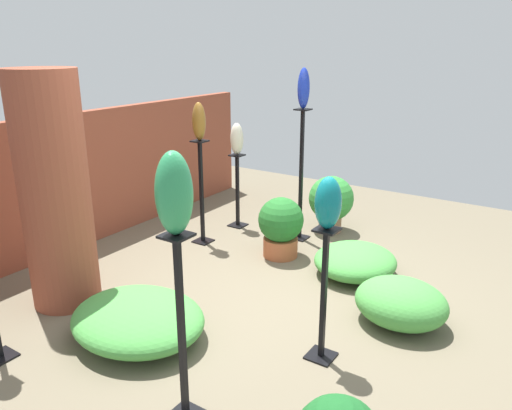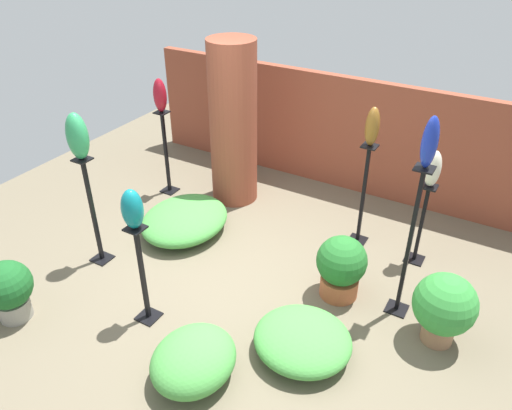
{
  "view_description": "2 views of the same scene",
  "coord_description": "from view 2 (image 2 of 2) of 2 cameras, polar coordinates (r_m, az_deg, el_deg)",
  "views": [
    {
      "loc": [
        -3.46,
        -2.1,
        2.24
      ],
      "look_at": [
        -0.11,
        0.11,
        0.93
      ],
      "focal_mm": 35.0,
      "sensor_mm": 36.0,
      "label": 1
    },
    {
      "loc": [
        2.09,
        -3.23,
        3.39
      ],
      "look_at": [
        0.11,
        0.18,
        0.96
      ],
      "focal_mm": 35.0,
      "sensor_mm": 36.0,
      "label": 2
    }
  ],
  "objects": [
    {
      "name": "ground_plane",
      "position": [
        5.13,
        -2.11,
        -9.68
      ],
      "size": [
        8.0,
        8.0,
        0.0
      ],
      "primitive_type": "plane",
      "color": "#6B604C"
    },
    {
      "name": "brick_wall_back",
      "position": [
        6.7,
        9.53,
        8.14
      ],
      "size": [
        5.6,
        0.12,
        1.51
      ],
      "primitive_type": "cube",
      "color": "brown",
      "rests_on": "ground"
    },
    {
      "name": "brick_pillar",
      "position": [
        6.19,
        -2.61,
        9.21
      ],
      "size": [
        0.59,
        0.59,
        2.05
      ],
      "primitive_type": "cylinder",
      "color": "brown",
      "rests_on": "ground"
    },
    {
      "name": "pedestal_teal",
      "position": [
        4.65,
        -12.78,
        -8.25
      ],
      "size": [
        0.2,
        0.2,
        1.03
      ],
      "color": "black",
      "rests_on": "ground"
    },
    {
      "name": "pedestal_cobalt",
      "position": [
        4.66,
        17.0,
        -4.92
      ],
      "size": [
        0.2,
        0.2,
        1.54
      ],
      "color": "black",
      "rests_on": "ground"
    },
    {
      "name": "pedestal_ruby",
      "position": [
        6.63,
        -10.21,
        5.48
      ],
      "size": [
        0.2,
        0.2,
        1.13
      ],
      "color": "black",
      "rests_on": "ground"
    },
    {
      "name": "pedestal_jade",
      "position": [
        5.46,
        -18.06,
        -1.21
      ],
      "size": [
        0.2,
        0.2,
        1.23
      ],
      "color": "black",
      "rests_on": "ground"
    },
    {
      "name": "pedestal_ivory",
      "position": [
        5.54,
        18.29,
        -2.5
      ],
      "size": [
        0.2,
        0.2,
        0.93
      ],
      "color": "black",
      "rests_on": "ground"
    },
    {
      "name": "pedestal_bronze",
      "position": [
        5.62,
        12.1,
        0.61
      ],
      "size": [
        0.2,
        0.2,
        1.21
      ],
      "color": "black",
      "rests_on": "ground"
    },
    {
      "name": "art_vase_teal",
      "position": [
        4.22,
        -13.96,
        -0.46
      ],
      "size": [
        0.19,
        0.18,
        0.37
      ],
      "primitive_type": "ellipsoid",
      "color": "#0F727A",
      "rests_on": "pedestal_teal"
    },
    {
      "name": "art_vase_cobalt",
      "position": [
        4.15,
        19.24,
        6.77
      ],
      "size": [
        0.13,
        0.14,
        0.44
      ],
      "primitive_type": "ellipsoid",
      "color": "#192D9E",
      "rests_on": "pedestal_cobalt"
    },
    {
      "name": "art_vase_ruby",
      "position": [
        6.31,
        -10.92,
        12.21
      ],
      "size": [
        0.17,
        0.16,
        0.42
      ],
      "primitive_type": "ellipsoid",
      "color": "maroon",
      "rests_on": "pedestal_ruby"
    },
    {
      "name": "art_vase_jade",
      "position": [
        5.05,
        -19.74,
        7.4
      ],
      "size": [
        0.22,
        0.2,
        0.47
      ],
      "primitive_type": "ellipsoid",
      "color": "#2D9356",
      "rests_on": "pedestal_jade"
    },
    {
      "name": "art_vase_ivory",
      "position": [
        5.2,
        19.57,
        3.93
      ],
      "size": [
        0.15,
        0.16,
        0.39
      ],
      "primitive_type": "ellipsoid",
      "color": "beige",
      "rests_on": "pedestal_ivory"
    },
    {
      "name": "art_vase_bronze",
      "position": [
        5.24,
        13.15,
        8.72
      ],
      "size": [
        0.14,
        0.15,
        0.42
      ],
      "primitive_type": "ellipsoid",
      "color": "brown",
      "rests_on": "pedestal_bronze"
    },
    {
      "name": "potted_plant_walkway_edge",
      "position": [
        4.93,
        9.71,
        -6.86
      ],
      "size": [
        0.49,
        0.49,
        0.67
      ],
      "color": "#B25B38",
      "rests_on": "ground"
    },
    {
      "name": "potted_plant_back_center",
      "position": [
        5.15,
        -26.48,
        -8.54
      ],
      "size": [
        0.46,
        0.46,
        0.62
      ],
      "color": "gray",
      "rests_on": "ground"
    },
    {
      "name": "potted_plant_front_right",
      "position": [
        4.66,
        20.72,
        -10.78
      ],
      "size": [
        0.55,
        0.55,
        0.7
      ],
      "color": "#936B4C",
      "rests_on": "ground"
    },
    {
      "name": "foliage_bed_east",
      "position": [
        4.27,
        -7.14,
        -17.16
      ],
      "size": [
        0.67,
        0.76,
        0.38
      ],
      "primitive_type": "ellipsoid",
      "color": "#479942",
      "rests_on": "ground"
    },
    {
      "name": "foliage_bed_west",
      "position": [
        5.93,
        -8.15,
        -1.67
      ],
      "size": [
        0.95,
        1.12,
        0.32
      ],
      "primitive_type": "ellipsoid",
      "color": "#479942",
      "rests_on": "ground"
    },
    {
      "name": "foliage_bed_center",
      "position": [
        4.46,
        5.34,
        -15.11
      ],
      "size": [
        0.86,
        0.81,
        0.3
      ],
      "primitive_type": "ellipsoid",
      "color": "#479942",
      "rests_on": "ground"
    }
  ]
}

